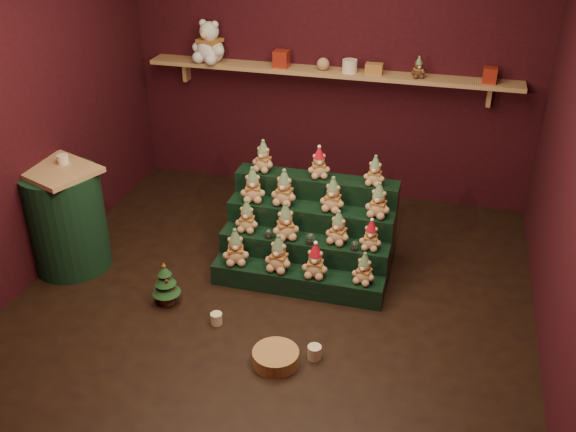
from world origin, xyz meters
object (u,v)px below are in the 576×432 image
(white_bear, at_px, (209,36))
(brown_bear, at_px, (418,67))
(riser_tier_front, at_px, (297,281))
(side_table, at_px, (66,219))
(mini_christmas_tree, at_px, (166,283))
(mug_left, at_px, (216,319))
(snow_globe_c, at_px, (355,245))
(snow_globe_a, at_px, (268,234))
(snow_globe_b, at_px, (310,238))
(mug_right, at_px, (314,352))
(wicker_basket, at_px, (276,357))

(white_bear, xyz_separation_m, brown_bear, (2.03, 0.00, -0.16))
(riser_tier_front, bearing_deg, side_table, -176.18)
(mini_christmas_tree, height_order, mug_left, mini_christmas_tree)
(riser_tier_front, distance_m, mini_christmas_tree, 1.04)
(riser_tier_front, distance_m, snow_globe_c, 0.55)
(riser_tier_front, xyz_separation_m, mug_left, (-0.48, -0.57, -0.05))
(snow_globe_a, xyz_separation_m, snow_globe_b, (0.35, 0.00, 0.01))
(mini_christmas_tree, bearing_deg, brown_bear, 52.96)
(snow_globe_c, bearing_deg, mug_left, -140.94)
(snow_globe_b, relative_size, side_table, 0.10)
(snow_globe_c, relative_size, mini_christmas_tree, 0.21)
(riser_tier_front, xyz_separation_m, mug_right, (0.32, -0.76, -0.04))
(riser_tier_front, relative_size, mini_christmas_tree, 3.68)
(mug_left, distance_m, wicker_basket, 0.63)
(mug_right, bearing_deg, mini_christmas_tree, 165.68)
(mug_right, bearing_deg, white_bear, 123.66)
(riser_tier_front, distance_m, mug_left, 0.75)
(mug_right, bearing_deg, snow_globe_a, 123.44)
(wicker_basket, bearing_deg, brown_bear, 76.75)
(snow_globe_c, distance_m, side_table, 2.40)
(snow_globe_b, xyz_separation_m, snow_globe_c, (0.36, 0.00, -0.01))
(brown_bear, bearing_deg, mug_right, -119.14)
(snow_globe_a, height_order, mug_left, snow_globe_a)
(snow_globe_c, bearing_deg, wicker_basket, -108.75)
(snow_globe_a, relative_size, brown_bear, 0.42)
(side_table, bearing_deg, riser_tier_front, 25.76)
(snow_globe_a, relative_size, white_bear, 0.16)
(snow_globe_c, height_order, mini_christmas_tree, snow_globe_c)
(mug_left, bearing_deg, riser_tier_front, 50.29)
(snow_globe_c, height_order, mug_left, snow_globe_c)
(snow_globe_a, relative_size, snow_globe_c, 0.99)
(white_bear, bearing_deg, riser_tier_front, -37.36)
(snow_globe_b, relative_size, mug_right, 0.97)
(side_table, height_order, mini_christmas_tree, side_table)
(brown_bear, bearing_deg, mini_christmas_tree, -147.76)
(snow_globe_b, xyz_separation_m, mug_right, (0.25, -0.92, -0.36))
(side_table, bearing_deg, snow_globe_c, 28.89)
(side_table, bearing_deg, mug_right, 6.58)
(white_bear, bearing_deg, side_table, -93.39)
(mug_left, bearing_deg, mini_christmas_tree, 163.11)
(riser_tier_front, bearing_deg, mini_christmas_tree, -155.36)
(mug_left, xyz_separation_m, brown_bear, (1.17, 2.31, 1.37))
(wicker_basket, height_order, brown_bear, brown_bear)
(brown_bear, bearing_deg, wicker_basket, -123.97)
(mug_right, relative_size, wicker_basket, 0.30)
(riser_tier_front, distance_m, side_table, 1.99)
(side_table, relative_size, brown_bear, 4.79)
(side_table, bearing_deg, brown_bear, 57.09)
(riser_tier_front, xyz_separation_m, snow_globe_a, (-0.28, 0.16, 0.31))
(snow_globe_a, xyz_separation_m, snow_globe_c, (0.71, 0.00, 0.00))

